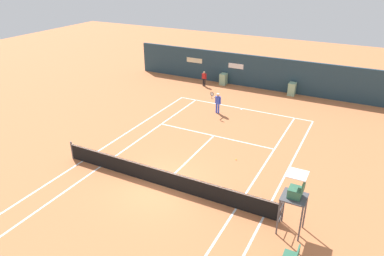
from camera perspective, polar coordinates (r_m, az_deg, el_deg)
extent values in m
plane|color=#C67042|center=(18.41, -4.79, -9.13)|extent=(80.00, 80.00, 0.00)
cube|color=white|center=(27.83, 7.99, 3.10)|extent=(10.60, 0.10, 0.01)
cube|color=white|center=(21.34, -17.03, -5.06)|extent=(0.10, 23.40, 0.01)
cube|color=white|center=(20.53, -14.37, -5.97)|extent=(0.10, 23.40, 0.01)
cube|color=white|center=(16.99, 7.05, -12.59)|extent=(0.10, 23.40, 0.01)
cube|color=white|center=(16.70, 11.34, -13.71)|extent=(0.10, 23.40, 0.01)
cube|color=white|center=(23.31, 3.51, -1.23)|extent=(8.00, 0.10, 0.01)
cube|color=white|center=(20.76, -0.13, -4.72)|extent=(0.10, 6.40, 0.01)
cube|color=white|center=(27.69, 7.88, 3.00)|extent=(0.10, 0.24, 0.01)
cylinder|color=#4C4C51|center=(21.54, -18.56, -3.36)|extent=(0.10, 0.10, 1.07)
cylinder|color=#4C4C51|center=(16.26, 13.91, -12.84)|extent=(0.10, 0.10, 1.07)
cube|color=black|center=(18.15, -4.84, -7.90)|extent=(12.00, 0.03, 0.95)
cube|color=white|center=(17.91, -4.89, -6.70)|extent=(12.00, 0.04, 0.06)
cube|color=#233D4C|center=(32.16, 11.43, 8.59)|extent=(25.00, 0.24, 2.86)
cube|color=white|center=(32.71, 7.01, 9.77)|extent=(1.42, 0.02, 0.44)
cube|color=beige|center=(34.32, 0.38, 10.73)|extent=(1.61, 0.02, 0.44)
cube|color=#8CB793|center=(33.03, 5.03, 7.77)|extent=(0.56, 0.70, 1.03)
cube|color=#8CB793|center=(31.33, 15.63, 6.00)|extent=(0.57, 0.70, 1.09)
cylinder|color=#47474C|center=(15.43, 13.54, -13.70)|extent=(0.07, 0.07, 1.69)
cylinder|color=#47474C|center=(16.14, 14.39, -11.85)|extent=(0.07, 0.07, 1.69)
cylinder|color=#47474C|center=(15.33, 16.88, -14.48)|extent=(0.07, 0.07, 1.69)
cylinder|color=#47474C|center=(16.04, 17.56, -12.57)|extent=(0.07, 0.07, 1.69)
cylinder|color=#47474C|center=(15.99, 13.85, -13.72)|extent=(0.04, 0.81, 0.04)
cylinder|color=#47474C|center=(15.68, 14.04, -12.27)|extent=(0.04, 0.81, 0.04)
cube|color=#47474C|center=(15.21, 15.98, -10.53)|extent=(1.00, 1.00, 0.06)
cube|color=#2D664C|center=(15.08, 16.08, -9.82)|extent=(0.52, 0.56, 0.40)
cube|color=#2D664C|center=(14.84, 17.35, -8.87)|extent=(0.06, 0.56, 0.45)
cube|color=white|center=(14.62, 16.48, -7.08)|extent=(0.76, 0.80, 0.04)
cylinder|color=blue|center=(26.62, 4.25, 3.13)|extent=(0.13, 0.13, 0.77)
cylinder|color=blue|center=(26.69, 3.92, 3.21)|extent=(0.13, 0.13, 0.77)
cube|color=blue|center=(26.42, 4.13, 4.49)|extent=(0.36, 0.22, 0.54)
sphere|color=beige|center=(26.29, 4.15, 5.25)|extent=(0.21, 0.21, 0.21)
cylinder|color=white|center=(26.26, 4.16, 5.42)|extent=(0.20, 0.20, 0.06)
cylinder|color=blue|center=(26.34, 4.54, 4.32)|extent=(0.08, 0.08, 0.52)
cylinder|color=beige|center=(26.22, 3.46, 4.86)|extent=(0.12, 0.53, 0.08)
cylinder|color=black|center=(25.97, 3.19, 4.92)|extent=(0.03, 0.03, 0.22)
torus|color=black|center=(25.88, 3.20, 5.44)|extent=(0.30, 0.05, 0.30)
cylinder|color=silver|center=(25.88, 3.20, 5.44)|extent=(0.26, 0.02, 0.26)
cylinder|color=black|center=(32.49, 2.05, 7.25)|extent=(0.11, 0.11, 0.70)
cylinder|color=black|center=(32.56, 1.81, 7.29)|extent=(0.11, 0.11, 0.70)
cube|color=#AD1E1E|center=(32.35, 1.95, 8.27)|extent=(0.32, 0.19, 0.49)
sphere|color=tan|center=(32.25, 1.96, 8.84)|extent=(0.19, 0.19, 0.19)
cylinder|color=#AD1E1E|center=(32.27, 2.25, 8.15)|extent=(0.07, 0.07, 0.47)
cylinder|color=#AD1E1E|center=(32.45, 1.64, 8.26)|extent=(0.07, 0.07, 0.47)
sphere|color=#CCE033|center=(20.66, 7.03, -5.00)|extent=(0.07, 0.07, 0.07)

